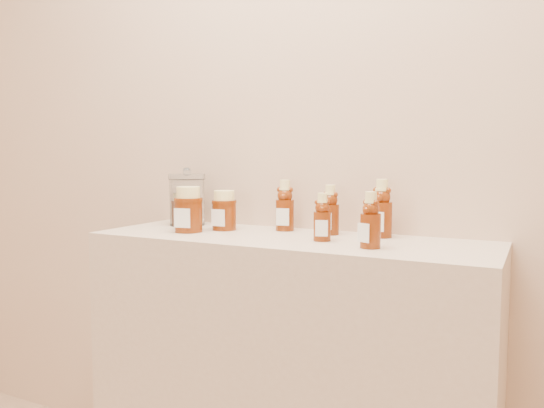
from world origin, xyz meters
The scene contains 11 objects.
wall_back centered at (0.00, 1.75, 1.35)m, with size 3.50×0.02×2.70m, color tan.
display_table centered at (0.00, 1.55, 0.45)m, with size 1.20×0.40×0.90m, color tan.
bear_bottle_back_left centered at (-0.07, 1.68, 0.99)m, with size 0.06×0.06×0.19m, color #571C06, non-canonical shape.
bear_bottle_back_mid centered at (0.09, 1.66, 0.99)m, with size 0.06×0.06×0.17m, color #571C06, non-canonical shape.
bear_bottle_back_right centered at (0.25, 1.68, 1.00)m, with size 0.07×0.07×0.20m, color #571C06, non-canonical shape.
bear_bottle_front_left centered at (0.12, 1.53, 0.98)m, with size 0.05×0.05×0.15m, color #571C06, non-canonical shape.
bear_bottle_front_right centered at (0.27, 1.48, 0.98)m, with size 0.06×0.06×0.17m, color #571C06, non-canonical shape.
honey_jar_left centered at (-0.43, 1.63, 0.96)m, with size 0.07×0.07×0.11m, color #571C06, non-canonical shape.
honey_jar_back centered at (-0.25, 1.60, 0.96)m, with size 0.08×0.08×0.13m, color #571C06, non-canonical shape.
honey_jar_front centered at (-0.33, 1.51, 0.97)m, with size 0.09×0.09×0.14m, color #571C06, non-canonical shape.
glass_canister centered at (-0.43, 1.65, 1.00)m, with size 0.13×0.13×0.20m, color white, non-canonical shape.
Camera 1 is at (0.67, 0.14, 1.14)m, focal length 35.00 mm.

